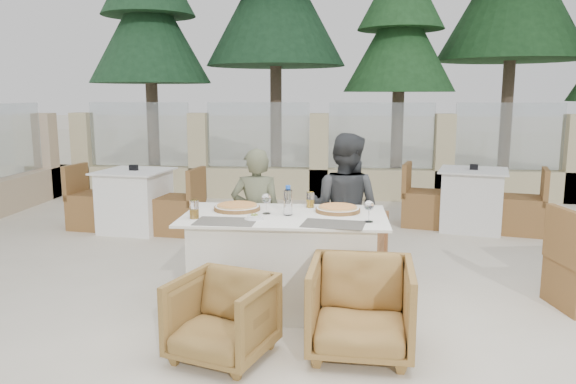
# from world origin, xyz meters

# --- Properties ---
(ground) EXTENTS (80.00, 80.00, 0.00)m
(ground) POSITION_xyz_m (0.00, 0.00, 0.00)
(ground) COLOR beige
(ground) RESTS_ON ground
(sand_patch) EXTENTS (30.00, 16.00, 0.01)m
(sand_patch) POSITION_xyz_m (0.00, 14.00, 0.01)
(sand_patch) COLOR beige
(sand_patch) RESTS_ON ground
(perimeter_wall_far) EXTENTS (10.00, 0.34, 1.60)m
(perimeter_wall_far) POSITION_xyz_m (0.00, 4.80, 0.80)
(perimeter_wall_far) COLOR #C8BB8D
(perimeter_wall_far) RESTS_ON ground
(pine_far_left) EXTENTS (2.42, 2.42, 5.50)m
(pine_far_left) POSITION_xyz_m (-3.50, 7.00, 2.75)
(pine_far_left) COLOR #1C4224
(pine_far_left) RESTS_ON ground
(pine_mid_left) EXTENTS (2.86, 2.86, 6.50)m
(pine_mid_left) POSITION_xyz_m (-1.00, 7.50, 3.25)
(pine_mid_left) COLOR #193C22
(pine_mid_left) RESTS_ON ground
(pine_centre) EXTENTS (2.20, 2.20, 5.00)m
(pine_centre) POSITION_xyz_m (1.50, 7.20, 2.50)
(pine_centre) COLOR #214E25
(pine_centre) RESTS_ON ground
(pine_mid_right) EXTENTS (2.99, 2.99, 6.80)m
(pine_mid_right) POSITION_xyz_m (3.80, 7.80, 3.40)
(pine_mid_right) COLOR #1B411E
(pine_mid_right) RESTS_ON ground
(dining_table) EXTENTS (1.60, 0.90, 0.77)m
(dining_table) POSITION_xyz_m (-0.11, -0.03, 0.39)
(dining_table) COLOR white
(dining_table) RESTS_ON ground
(placemat_near_left) EXTENTS (0.46, 0.32, 0.00)m
(placemat_near_left) POSITION_xyz_m (-0.53, -0.32, 0.77)
(placemat_near_left) COLOR #5F5A51
(placemat_near_left) RESTS_ON dining_table
(placemat_near_right) EXTENTS (0.49, 0.36, 0.00)m
(placemat_near_right) POSITION_xyz_m (0.28, -0.33, 0.77)
(placemat_near_right) COLOR #524E46
(placemat_near_right) RESTS_ON dining_table
(pizza_left) EXTENTS (0.49, 0.49, 0.05)m
(pizza_left) POSITION_xyz_m (-0.52, 0.11, 0.79)
(pizza_left) COLOR #C7571B
(pizza_left) RESTS_ON dining_table
(pizza_right) EXTENTS (0.41, 0.41, 0.05)m
(pizza_right) POSITION_xyz_m (0.31, 0.11, 0.79)
(pizza_right) COLOR orange
(pizza_right) RESTS_ON dining_table
(water_bottle) EXTENTS (0.09, 0.09, 0.24)m
(water_bottle) POSITION_xyz_m (-0.08, -0.04, 0.89)
(water_bottle) COLOR silver
(water_bottle) RESTS_ON dining_table
(wine_glass_centre) EXTENTS (0.10, 0.10, 0.18)m
(wine_glass_centre) POSITION_xyz_m (-0.26, -0.01, 0.86)
(wine_glass_centre) COLOR white
(wine_glass_centre) RESTS_ON dining_table
(wine_glass_corner) EXTENTS (0.10, 0.10, 0.18)m
(wine_glass_corner) POSITION_xyz_m (0.54, -0.23, 0.86)
(wine_glass_corner) COLOR silver
(wine_glass_corner) RESTS_ON dining_table
(beer_glass_left) EXTENTS (0.09, 0.09, 0.14)m
(beer_glass_left) POSITION_xyz_m (-0.79, -0.22, 0.84)
(beer_glass_left) COLOR #BF821A
(beer_glass_left) RESTS_ON dining_table
(beer_glass_right) EXTENTS (0.08, 0.08, 0.13)m
(beer_glass_right) POSITION_xyz_m (0.08, 0.27, 0.84)
(beer_glass_right) COLOR gold
(beer_glass_right) RESTS_ON dining_table
(olive_dish) EXTENTS (0.14, 0.14, 0.04)m
(olive_dish) POSITION_xyz_m (-0.33, -0.22, 0.79)
(olive_dish) COLOR white
(olive_dish) RESTS_ON dining_table
(armchair_far_left) EXTENTS (0.66, 0.68, 0.58)m
(armchair_far_left) POSITION_xyz_m (-0.36, 0.62, 0.29)
(armchair_far_left) COLOR olive
(armchair_far_left) RESTS_ON ground
(armchair_far_right) EXTENTS (0.80, 0.81, 0.62)m
(armchair_far_right) POSITION_xyz_m (0.41, 0.78, 0.31)
(armchair_far_right) COLOR #925C35
(armchair_far_right) RESTS_ON ground
(armchair_near_left) EXTENTS (0.75, 0.76, 0.55)m
(armchair_near_left) POSITION_xyz_m (-0.43, -0.95, 0.28)
(armchair_near_left) COLOR olive
(armchair_near_left) RESTS_ON ground
(armchair_near_right) EXTENTS (0.72, 0.74, 0.63)m
(armchair_near_right) POSITION_xyz_m (0.47, -0.79, 0.32)
(armchair_near_right) COLOR olive
(armchair_near_right) RESTS_ON ground
(diner_left) EXTENTS (0.48, 0.33, 1.25)m
(diner_left) POSITION_xyz_m (-0.42, 0.52, 0.62)
(diner_left) COLOR #595D43
(diner_left) RESTS_ON ground
(diner_right) EXTENTS (0.82, 0.73, 1.37)m
(diner_right) POSITION_xyz_m (0.37, 0.61, 0.69)
(diner_right) COLOR #343639
(diner_right) RESTS_ON ground
(bg_table_a) EXTENTS (1.74, 1.05, 0.77)m
(bg_table_a) POSITION_xyz_m (-2.23, 2.39, 0.39)
(bg_table_a) COLOR white
(bg_table_a) RESTS_ON ground
(bg_table_b) EXTENTS (1.80, 1.21, 0.77)m
(bg_table_b) POSITION_xyz_m (2.01, 2.83, 0.39)
(bg_table_b) COLOR silver
(bg_table_b) RESTS_ON ground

